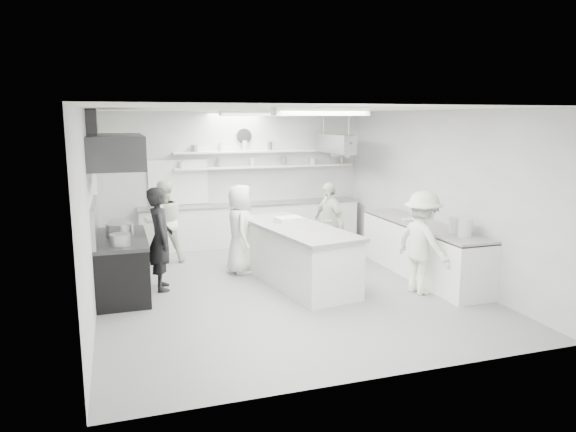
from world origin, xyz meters
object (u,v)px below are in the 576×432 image
object	(u,v)px
right_counter	(422,250)
cook_stove	(160,239)
stove	(122,267)
prep_island	(297,256)
back_counter	(252,224)
cook_back	(164,222)

from	to	relation	value
right_counter	cook_stove	world-z (taller)	cook_stove
stove	prep_island	distance (m)	2.93
right_counter	prep_island	xyz separation A→B (m)	(-2.34, 0.26, 0.01)
stove	prep_island	world-z (taller)	prep_island
back_counter	cook_back	size ratio (longest dim) A/B	3.04
back_counter	cook_stove	xyz separation A→B (m)	(-2.26, -2.74, 0.41)
cook_stove	cook_back	distance (m)	1.72
back_counter	cook_back	world-z (taller)	cook_back
stove	back_counter	bearing A→B (deg)	43.99
stove	right_counter	xyz separation A→B (m)	(5.25, -0.60, 0.02)
cook_stove	cook_back	size ratio (longest dim) A/B	1.06
right_counter	prep_island	bearing A→B (deg)	173.65
stove	cook_back	distance (m)	2.00
stove	cook_back	xyz separation A→B (m)	(0.84, 1.77, 0.37)
right_counter	cook_back	world-z (taller)	cook_back
back_counter	cook_back	xyz separation A→B (m)	(-2.06, -1.03, 0.36)
right_counter	prep_island	world-z (taller)	prep_island
cook_stove	back_counter	bearing A→B (deg)	-39.47
cook_back	back_counter	bearing A→B (deg)	-158.96
right_counter	cook_back	distance (m)	5.02
prep_island	right_counter	bearing A→B (deg)	-17.12
stove	cook_stove	xyz separation A→B (m)	(0.64, 0.06, 0.42)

